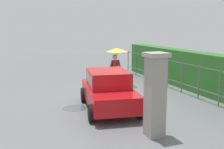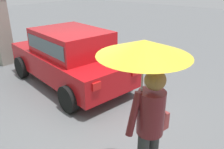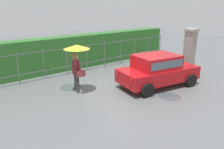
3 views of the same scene
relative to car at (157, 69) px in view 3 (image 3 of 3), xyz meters
The scene contains 8 objects.
ground_plane 1.76m from the car, 149.66° to the left, with size 40.00×40.00×0.00m, color slate.
car is the anchor object (origin of this frame).
pedestrian 3.70m from the car, 153.93° to the left, with size 1.08×1.08×2.06m.
gate_pillar 2.98m from the car, ahead, with size 0.60×0.60×2.42m.
fence_section 4.33m from the car, 106.35° to the left, with size 12.55×0.05×1.50m.
hedge_row 5.25m from the car, 103.44° to the left, with size 13.50×0.90×1.90m, color #2D6B28.
puddle_near 1.53m from the car, 114.58° to the right, with size 0.94×0.94×0.00m, color #4C545B.
puddle_far 4.06m from the car, 144.91° to the left, with size 0.99×0.99×0.00m, color #4C545B.
Camera 3 is at (-6.29, -7.22, 3.69)m, focal length 35.75 mm.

